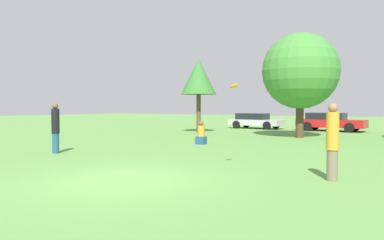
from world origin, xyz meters
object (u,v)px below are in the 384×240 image
person_catcher (332,141)px  parked_car_silver (255,121)px  parked_car_red (330,121)px  bystander_sitting (201,135)px  tree_1 (300,71)px  tree_0 (199,77)px  person_thrower (56,127)px  frisbee (234,86)px

person_catcher → parked_car_silver: bearing=-64.1°
person_catcher → parked_car_red: person_catcher is taller
person_catcher → bystander_sitting: 8.77m
tree_1 → parked_car_silver: 9.10m
tree_0 → tree_1: tree_1 is taller
tree_0 → parked_car_red: size_ratio=1.07×
person_thrower → tree_0: bearing=94.0°
frisbee → bystander_sitting: size_ratio=0.21×
parked_car_silver → person_thrower: bearing=-87.3°
person_catcher → frisbee: bearing=-0.9°
parked_car_red → tree_1: bearing=-88.4°
person_catcher → parked_car_silver: (-9.87, 17.84, -0.31)m
tree_0 → frisbee: bearing=-53.5°
person_thrower → tree_0: tree_0 is taller
tree_0 → parked_car_red: 9.95m
bystander_sitting → tree_1: (2.71, 6.08, 3.28)m
tree_0 → tree_1: size_ratio=0.85×
person_thrower → frisbee: 7.37m
frisbee → tree_0: size_ratio=0.05×
person_catcher → bystander_sitting: size_ratio=1.69×
tree_1 → parked_car_silver: (-5.58, 6.49, -3.09)m
person_thrower → person_catcher: 9.80m
person_thrower → tree_0: 12.68m
person_thrower → bystander_sitting: bearing=61.2°
bystander_sitting → parked_car_silver: (-2.87, 12.57, 0.19)m
frisbee → parked_car_red: bearing=95.2°
tree_0 → parked_car_silver: (1.44, 6.07, -3.10)m
person_catcher → bystander_sitting: (-7.00, 5.26, -0.50)m
person_thrower → parked_car_red: 19.36m
frisbee → bystander_sitting: 7.20m
frisbee → bystander_sitting: (-4.45, 5.35, -1.86)m
tree_1 → bystander_sitting: bearing=-114.0°
person_catcher → parked_car_red: bearing=-79.9°
person_thrower → parked_car_red: bearing=70.2°
tree_1 → person_thrower: bearing=-114.9°
person_thrower → bystander_sitting: size_ratio=1.73×
person_thrower → person_catcher: bearing=0.0°
parked_car_red → parked_car_silver: bearing=-175.7°
frisbee → tree_1: tree_1 is taller
parked_car_silver → parked_car_red: (5.67, 0.18, 0.05)m
person_catcher → tree_1: (-4.29, 11.35, 2.78)m
bystander_sitting → tree_1: size_ratio=0.19×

